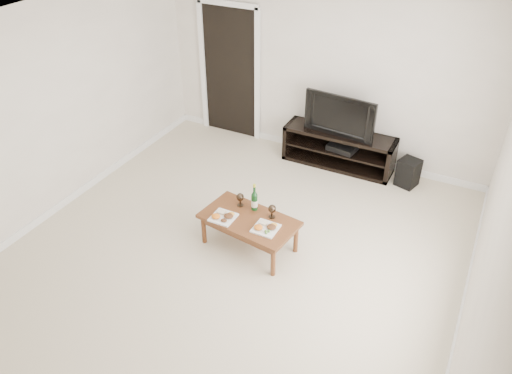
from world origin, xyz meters
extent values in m
plane|color=beige|center=(0.00, 0.00, 0.00)|extent=(5.50, 5.50, 0.00)
cube|color=white|center=(0.00, 2.77, 1.30)|extent=(5.00, 0.04, 2.60)
cube|color=white|center=(0.00, 0.00, 2.62)|extent=(5.00, 5.50, 0.04)
cube|color=black|center=(-1.55, 2.73, 1.02)|extent=(0.90, 0.02, 2.05)
cube|color=black|center=(0.40, 2.50, 0.28)|extent=(1.62, 0.45, 0.55)
imported|color=black|center=(0.40, 2.50, 0.85)|extent=(1.06, 0.24, 0.60)
cube|color=black|center=(0.46, 2.48, 0.33)|extent=(0.44, 0.35, 0.08)
cube|color=black|center=(1.45, 2.43, 0.20)|extent=(0.33, 0.33, 0.40)
cube|color=brown|center=(0.09, 0.24, 0.21)|extent=(1.18, 0.75, 0.42)
cube|color=white|center=(-0.18, 0.12, 0.45)|extent=(0.27, 0.27, 0.07)
cube|color=white|center=(0.34, 0.16, 0.45)|extent=(0.27, 0.27, 0.07)
cylinder|color=#0E3314|center=(0.06, 0.43, 0.59)|extent=(0.07, 0.07, 0.35)
camera|label=1|loc=(2.22, -3.77, 3.92)|focal=35.00mm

